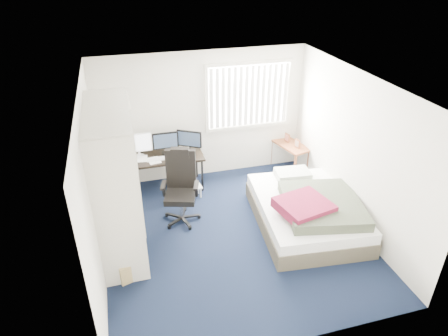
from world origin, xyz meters
name	(u,v)px	position (x,y,z in m)	size (l,w,h in m)	color
ground	(233,235)	(0.00, 0.00, 0.00)	(4.20, 4.20, 0.00)	black
room_shell	(235,152)	(0.00, 0.00, 1.51)	(4.20, 4.20, 4.20)	silver
window_assembly	(249,96)	(0.90, 2.04, 1.60)	(1.72, 0.09, 1.32)	white
closet	(116,168)	(-1.67, 0.27, 1.35)	(0.64, 1.84, 2.22)	beige
desk	(165,154)	(-0.82, 1.76, 0.73)	(1.44, 0.67, 1.15)	black
office_chair	(181,194)	(-0.71, 0.70, 0.48)	(0.74, 0.74, 1.26)	black
footstool	(194,189)	(-0.37, 1.29, 0.17)	(0.29, 0.25, 0.22)	white
nightstand	(291,147)	(1.75, 1.79, 0.52)	(0.63, 0.93, 0.76)	brown
bed	(308,210)	(1.26, -0.06, 0.29)	(1.77, 2.23, 0.69)	#464032
pine_box	(131,267)	(-1.65, -0.47, 0.14)	(0.39, 0.29, 0.29)	#9D894E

